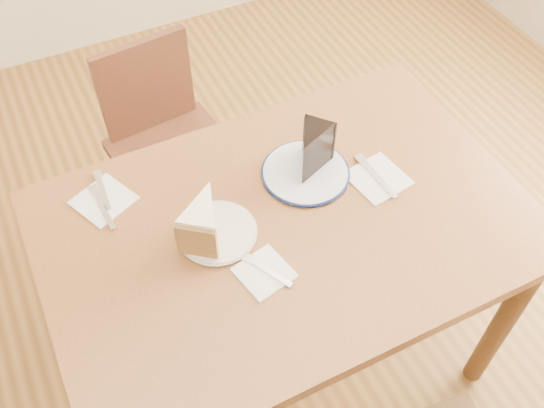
# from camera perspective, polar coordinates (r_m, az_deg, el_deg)

# --- Properties ---
(ground) EXTENTS (4.00, 4.00, 0.00)m
(ground) POSITION_cam_1_polar(r_m,az_deg,el_deg) (2.14, 1.07, -13.94)
(ground) COLOR #533516
(ground) RESTS_ON ground
(table) EXTENTS (1.20, 0.80, 0.75)m
(table) POSITION_cam_1_polar(r_m,az_deg,el_deg) (1.58, 1.42, -3.83)
(table) COLOR #502D16
(table) RESTS_ON ground
(chair_far) EXTENTS (0.43, 0.43, 0.78)m
(chair_far) POSITION_cam_1_polar(r_m,az_deg,el_deg) (2.15, -9.68, 5.62)
(chair_far) COLOR #34190F
(chair_far) RESTS_ON ground
(plate_cream) EXTENTS (0.19, 0.19, 0.01)m
(plate_cream) POSITION_cam_1_polar(r_m,az_deg,el_deg) (1.48, -5.19, -2.69)
(plate_cream) COLOR silver
(plate_cream) RESTS_ON table
(plate_navy) EXTENTS (0.22, 0.22, 0.01)m
(plate_navy) POSITION_cam_1_polar(r_m,az_deg,el_deg) (1.60, 3.16, 2.96)
(plate_navy) COLOR white
(plate_navy) RESTS_ON table
(carrot_cake) EXTENTS (0.15, 0.16, 0.10)m
(carrot_cake) POSITION_cam_1_polar(r_m,az_deg,el_deg) (1.44, -6.34, -1.38)
(carrot_cake) COLOR beige
(carrot_cake) RESTS_ON plate_cream
(chocolate_cake) EXTENTS (0.14, 0.14, 0.12)m
(chocolate_cake) POSITION_cam_1_polar(r_m,az_deg,el_deg) (1.55, 3.68, 4.79)
(chocolate_cake) COLOR black
(chocolate_cake) RESTS_ON plate_navy
(napkin_cream) EXTENTS (0.14, 0.14, 0.00)m
(napkin_cream) POSITION_cam_1_polar(r_m,az_deg,el_deg) (1.41, -0.74, -6.47)
(napkin_cream) COLOR white
(napkin_cream) RESTS_ON table
(napkin_navy) EXTENTS (0.16, 0.16, 0.00)m
(napkin_navy) POSITION_cam_1_polar(r_m,az_deg,el_deg) (1.61, 9.94, 2.40)
(napkin_navy) COLOR white
(napkin_navy) RESTS_ON table
(napkin_spare) EXTENTS (0.17, 0.17, 0.00)m
(napkin_spare) POSITION_cam_1_polar(r_m,az_deg,el_deg) (1.60, -15.57, 0.34)
(napkin_spare) COLOR white
(napkin_spare) RESTS_ON table
(fork_cream) EXTENTS (0.08, 0.13, 0.00)m
(fork_cream) POSITION_cam_1_polar(r_m,az_deg,el_deg) (1.41, -0.51, -6.23)
(fork_cream) COLOR silver
(fork_cream) RESTS_ON napkin_cream
(knife_navy) EXTENTS (0.03, 0.17, 0.00)m
(knife_navy) POSITION_cam_1_polar(r_m,az_deg,el_deg) (1.61, 9.80, 2.60)
(knife_navy) COLOR silver
(knife_navy) RESTS_ON napkin_navy
(fork_spare) EXTENTS (0.02, 0.14, 0.00)m
(fork_spare) POSITION_cam_1_polar(r_m,az_deg,el_deg) (1.61, -15.65, 1.25)
(fork_spare) COLOR silver
(fork_spare) RESTS_ON napkin_spare
(knife_spare) EXTENTS (0.02, 0.16, 0.00)m
(knife_spare) POSITION_cam_1_polar(r_m,az_deg,el_deg) (1.58, -15.66, -0.28)
(knife_spare) COLOR silver
(knife_spare) RESTS_ON napkin_spare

